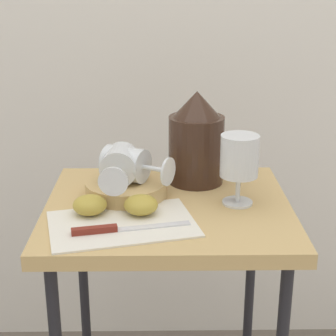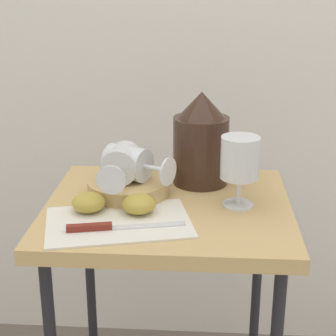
% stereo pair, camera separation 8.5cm
% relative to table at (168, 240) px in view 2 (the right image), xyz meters
% --- Properties ---
extents(curtain_drape, '(2.40, 0.03, 1.89)m').
position_rel_table_xyz_m(curtain_drape, '(0.00, 0.58, 0.30)').
color(curtain_drape, silver).
rests_on(curtain_drape, ground_plane).
extents(table, '(0.51, 0.45, 0.73)m').
position_rel_table_xyz_m(table, '(0.00, 0.00, 0.00)').
color(table, tan).
rests_on(table, ground_plane).
extents(linen_napkin, '(0.31, 0.24, 0.00)m').
position_rel_table_xyz_m(linen_napkin, '(-0.09, -0.10, 0.09)').
color(linen_napkin, silver).
rests_on(linen_napkin, table).
extents(basket_tray, '(0.18, 0.18, 0.03)m').
position_rel_table_xyz_m(basket_tray, '(-0.09, 0.04, 0.10)').
color(basket_tray, tan).
rests_on(basket_tray, table).
extents(pitcher, '(0.18, 0.13, 0.21)m').
position_rel_table_xyz_m(pitcher, '(0.07, 0.13, 0.17)').
color(pitcher, '#382319').
rests_on(pitcher, table).
extents(wine_glass_upright, '(0.08, 0.08, 0.15)m').
position_rel_table_xyz_m(wine_glass_upright, '(0.15, -0.00, 0.18)').
color(wine_glass_upright, silver).
rests_on(wine_glass_upright, table).
extents(wine_glass_tipped_near, '(0.08, 0.15, 0.08)m').
position_rel_table_xyz_m(wine_glass_tipped_near, '(-0.10, 0.04, 0.16)').
color(wine_glass_tipped_near, silver).
rests_on(wine_glass_tipped_near, basket_tray).
extents(wine_glass_tipped_far, '(0.17, 0.13, 0.07)m').
position_rel_table_xyz_m(wine_glass_tipped_far, '(-0.09, 0.05, 0.16)').
color(wine_glass_tipped_far, silver).
rests_on(wine_glass_tipped_far, basket_tray).
extents(apple_half_left, '(0.07, 0.07, 0.04)m').
position_rel_table_xyz_m(apple_half_left, '(-0.16, -0.06, 0.11)').
color(apple_half_left, '#B29938').
rests_on(apple_half_left, linen_napkin).
extents(apple_half_right, '(0.07, 0.07, 0.04)m').
position_rel_table_xyz_m(apple_half_right, '(-0.05, -0.06, 0.11)').
color(apple_half_right, '#B29938').
rests_on(apple_half_right, linen_napkin).
extents(knife, '(0.22, 0.06, 0.01)m').
position_rel_table_xyz_m(knife, '(-0.10, -0.14, 0.09)').
color(knife, silver).
rests_on(knife, linen_napkin).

